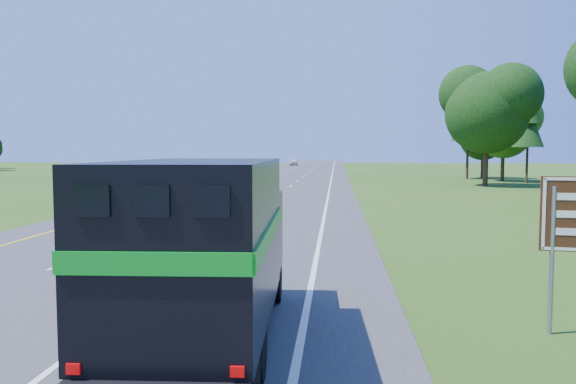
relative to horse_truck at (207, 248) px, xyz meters
name	(u,v)px	position (x,y,z in m)	size (l,w,h in m)	color
road	(275,184)	(-3.95, 46.05, -1.70)	(15.00, 260.00, 0.04)	#38383A
lane_markings	(275,184)	(-3.95, 46.05, -1.68)	(11.15, 260.00, 0.01)	yellow
horse_truck	(207,248)	(0.00, 0.00, 0.00)	(2.52, 7.20, 3.15)	black
white_suv	(203,184)	(-8.05, 33.19, -0.91)	(2.58, 5.59, 1.55)	silver
far_car	(294,162)	(-7.47, 116.25, -0.94)	(1.76, 4.36, 1.49)	silver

